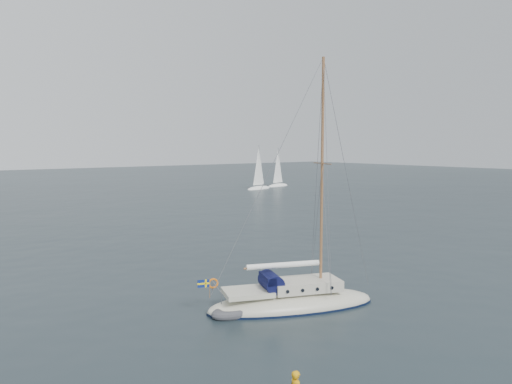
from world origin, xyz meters
TOP-DOWN VIEW (x-y plane):
  - ground at (0.00, 0.00)m, footprint 300.00×300.00m
  - sailboat at (0.77, -2.77)m, footprint 8.89×2.67m
  - dinghy at (-1.82, -2.04)m, footprint 2.98×1.35m
  - distant_yacht_c at (46.12, 52.27)m, footprint 5.88×3.14m
  - distant_yacht_b at (39.45, 49.68)m, footprint 6.30×3.36m

SIDE VIEW (x-z plane):
  - ground at x=0.00m, z-range 0.00..0.00m
  - dinghy at x=-1.82m, z-range -0.03..0.40m
  - sailboat at x=0.77m, z-range -5.37..7.29m
  - distant_yacht_c at x=46.12m, z-range -0.57..7.22m
  - distant_yacht_b at x=39.45m, z-range -0.61..7.74m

